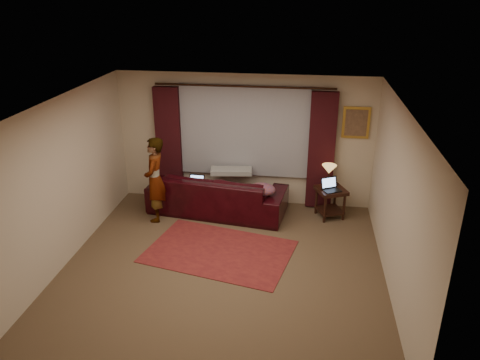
{
  "coord_description": "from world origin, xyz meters",
  "views": [
    {
      "loc": [
        1.16,
        -6.17,
        4.14
      ],
      "look_at": [
        0.1,
        1.2,
        1.0
      ],
      "focal_mm": 35.0,
      "sensor_mm": 36.0,
      "label": 1
    }
  ],
  "objects_px": {
    "laptop_table": "(332,185)",
    "person": "(155,180)",
    "sofa": "(217,187)",
    "end_table": "(330,203)",
    "tiffany_lamp": "(329,176)",
    "laptop_sofa": "(196,182)"
  },
  "relations": [
    {
      "from": "laptop_table",
      "to": "person",
      "type": "xyz_separation_m",
      "value": [
        -3.24,
        -0.46,
        0.11
      ]
    },
    {
      "from": "person",
      "to": "sofa",
      "type": "bearing_deg",
      "value": 109.29
    },
    {
      "from": "sofa",
      "to": "laptop_table",
      "type": "relative_size",
      "value": 7.54
    },
    {
      "from": "sofa",
      "to": "end_table",
      "type": "bearing_deg",
      "value": -170.56
    },
    {
      "from": "sofa",
      "to": "end_table",
      "type": "relative_size",
      "value": 4.49
    },
    {
      "from": "tiffany_lamp",
      "to": "laptop_table",
      "type": "height_order",
      "value": "tiffany_lamp"
    },
    {
      "from": "laptop_table",
      "to": "sofa",
      "type": "bearing_deg",
      "value": 150.7
    },
    {
      "from": "end_table",
      "to": "person",
      "type": "height_order",
      "value": "person"
    },
    {
      "from": "end_table",
      "to": "person",
      "type": "bearing_deg",
      "value": -170.27
    },
    {
      "from": "tiffany_lamp",
      "to": "laptop_sofa",
      "type": "bearing_deg",
      "value": -174.1
    },
    {
      "from": "laptop_sofa",
      "to": "person",
      "type": "distance_m",
      "value": 0.79
    },
    {
      "from": "sofa",
      "to": "end_table",
      "type": "xyz_separation_m",
      "value": [
        2.16,
        0.08,
        -0.24
      ]
    },
    {
      "from": "laptop_sofa",
      "to": "person",
      "type": "height_order",
      "value": "person"
    },
    {
      "from": "laptop_sofa",
      "to": "laptop_table",
      "type": "xyz_separation_m",
      "value": [
        2.57,
        0.08,
        0.06
      ]
    },
    {
      "from": "end_table",
      "to": "tiffany_lamp",
      "type": "relative_size",
      "value": 1.33
    },
    {
      "from": "tiffany_lamp",
      "to": "person",
      "type": "xyz_separation_m",
      "value": [
        -3.17,
        -0.64,
        0.0
      ]
    },
    {
      "from": "sofa",
      "to": "laptop_table",
      "type": "height_order",
      "value": "sofa"
    },
    {
      "from": "tiffany_lamp",
      "to": "laptop_table",
      "type": "distance_m",
      "value": 0.22
    },
    {
      "from": "laptop_table",
      "to": "tiffany_lamp",
      "type": "bearing_deg",
      "value": 82.17
    },
    {
      "from": "sofa",
      "to": "laptop_table",
      "type": "bearing_deg",
      "value": -173.08
    },
    {
      "from": "end_table",
      "to": "person",
      "type": "xyz_separation_m",
      "value": [
        -3.23,
        -0.55,
        0.51
      ]
    },
    {
      "from": "laptop_table",
      "to": "person",
      "type": "relative_size",
      "value": 0.22
    }
  ]
}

